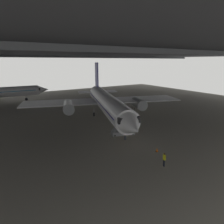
{
  "coord_description": "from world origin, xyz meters",
  "views": [
    {
      "loc": [
        -19.98,
        -30.75,
        12.49
      ],
      "look_at": [
        0.94,
        1.77,
        2.64
      ],
      "focal_mm": 32.34,
      "sensor_mm": 36.0,
      "label": 1
    }
  ],
  "objects": [
    {
      "name": "traffic_cone_orange",
      "position": [
        -0.41,
        -12.1,
        0.29
      ],
      "size": [
        0.36,
        0.36,
        0.6
      ],
      "color": "black",
      "rests_on": "ground_plane"
    },
    {
      "name": "boarding_stairs",
      "position": [
        -0.36,
        -3.88,
        0.74
      ],
      "size": [
        4.54,
        2.76,
        4.78
      ],
      "color": "slate",
      "rests_on": "ground_plane"
    },
    {
      "name": "crew_worker_near_nose",
      "position": [
        -2.65,
        -15.5,
        1.01
      ],
      "size": [
        0.32,
        0.53,
        1.76
      ],
      "color": "#232838",
      "rests_on": "ground_plane"
    },
    {
      "name": "crew_worker_by_stairs",
      "position": [
        -1.57,
        -6.11,
        0.92
      ],
      "size": [
        0.47,
        0.39,
        1.61
      ],
      "color": "#232838",
      "rests_on": "ground_plane"
    },
    {
      "name": "ground_plane",
      "position": [
        0.0,
        0.0,
        0.0
      ],
      "size": [
        110.0,
        110.0,
        0.0
      ],
      "primitive_type": "plane",
      "color": "gray"
    },
    {
      "name": "hangar_structure",
      "position": [
        -0.07,
        13.77,
        14.69
      ],
      "size": [
        121.0,
        99.0,
        15.32
      ],
      "color": "#4C4F54",
      "rests_on": "ground_plane"
    },
    {
      "name": "airplane_main",
      "position": [
        2.59,
        6.44,
        3.56
      ],
      "size": [
        37.36,
        37.63,
        12.04
      ],
      "color": "white",
      "rests_on": "ground_plane"
    }
  ]
}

